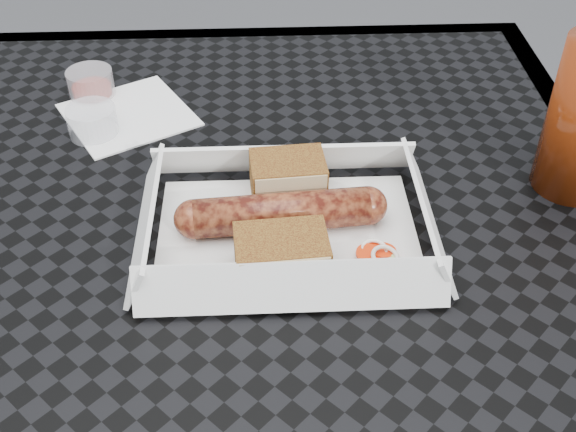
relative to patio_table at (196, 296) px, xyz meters
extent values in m
cube|color=black|center=(0.00, 0.00, 0.07)|extent=(0.80, 0.80, 0.01)
cube|color=black|center=(0.00, 0.39, 0.06)|extent=(0.80, 0.03, 0.03)
cylinder|color=black|center=(0.35, 0.35, -0.30)|extent=(0.03, 0.03, 0.73)
cube|color=white|center=(0.09, 0.00, 0.08)|extent=(0.22, 0.15, 0.00)
cylinder|color=brown|center=(0.08, 0.00, 0.10)|extent=(0.15, 0.05, 0.03)
sphere|color=brown|center=(0.15, 0.01, 0.10)|extent=(0.03, 0.03, 0.03)
sphere|color=brown|center=(0.01, 0.00, 0.10)|extent=(0.03, 0.03, 0.03)
cube|color=brown|center=(0.09, 0.04, 0.10)|extent=(0.07, 0.05, 0.04)
cube|color=brown|center=(0.08, -0.05, 0.10)|extent=(0.08, 0.05, 0.04)
cylinder|color=#EF340A|center=(0.15, -0.04, 0.08)|extent=(0.02, 0.02, 0.00)
torus|color=white|center=(0.16, -0.05, 0.08)|extent=(0.02, 0.02, 0.00)
cube|color=#B2D17F|center=(0.16, -0.04, 0.08)|extent=(0.02, 0.02, 0.00)
cube|color=white|center=(-0.08, 0.19, 0.08)|extent=(0.16, 0.16, 0.00)
cylinder|color=maroon|center=(-0.12, 0.24, 0.09)|extent=(0.05, 0.05, 0.03)
cylinder|color=silver|center=(-0.11, 0.16, 0.09)|extent=(0.05, 0.05, 0.03)
camera|label=1|loc=(0.06, -0.47, 0.49)|focal=45.00mm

